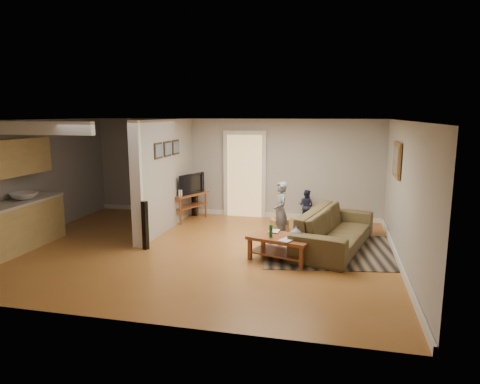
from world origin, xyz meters
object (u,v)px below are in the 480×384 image
Objects in this scene: toy_basket at (280,224)px; speaker_left at (145,225)px; toddler at (306,222)px; speaker_right at (194,197)px; sofa at (334,248)px; child at (280,239)px; tv_console at (189,196)px; coffee_table at (282,242)px.

speaker_left is at bearing -141.42° from toy_basket.
toy_basket is 0.54× the size of toddler.
speaker_right reaches higher than toy_basket.
speaker_right is at bearing 157.20° from toy_basket.
child is at bearing 86.98° from sofa.
tv_console is (-3.54, 1.49, 0.62)m from sofa.
sofa is 3.26× the size of toddler.
coffee_table reaches higher than toy_basket.
speaker_left is at bearing -84.74° from child.
toddler reaches higher than toy_basket.
sofa is 2.61× the size of speaker_right.
tv_console is 0.93× the size of child.
tv_console is (-2.62, 2.42, 0.27)m from coffee_table.
toddler is at bearing 85.83° from coffee_table.
coffee_table is at bearing 15.48° from speaker_left.
speaker_right is 2.94m from toddler.
speaker_left is (-2.68, 0.03, 0.14)m from coffee_table.
toy_basket is (-0.30, 1.92, -0.19)m from coffee_table.
coffee_table is 1.33m from child.
child is (-0.20, 1.27, -0.35)m from coffee_table.
coffee_table reaches higher than child.
coffee_table reaches higher than sofa.
child is 1.71m from toddler.
sofa is at bearing 29.99° from speaker_left.
speaker_right reaches higher than tv_console.
child is at bearing 99.72° from toddler.
coffee_table is at bearing -12.21° from child.
speaker_right reaches higher than speaker_left.
sofa is 2.26× the size of tv_console.
tv_console is at bearing 168.08° from toy_basket.
coffee_table is 2.69m from speaker_left.
speaker_right reaches higher than child.
child is at bearing -2.81° from tv_console.
child is at bearing 42.61° from speaker_left.
child reaches higher than toddler.
toy_basket is 0.35× the size of child.
speaker_right is (0.00, 2.90, 0.02)m from speaker_left.
tv_console is at bearing -77.57° from speaker_right.
sofa is 3.74m from speaker_left.
speaker_left is (-3.60, -0.90, 0.48)m from sofa.
speaker_left reaches higher than coffee_table.
speaker_right is at bearing 106.03° from speaker_left.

